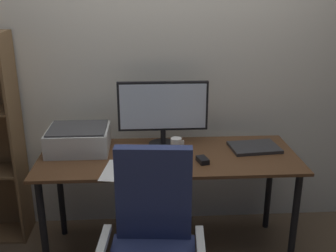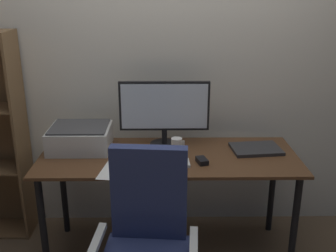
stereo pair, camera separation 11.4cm
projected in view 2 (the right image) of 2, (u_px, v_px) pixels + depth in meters
The scene contains 10 objects.
ground_plane at pixel (169, 251), 2.83m from camera, with size 12.00×12.00×0.00m, color brown.
back_wall at pixel (168, 57), 2.87m from camera, with size 6.40×0.10×2.60m, color silver.
desk at pixel (169, 167), 2.61m from camera, with size 1.68×0.65×0.74m.
monitor at pixel (164, 109), 2.67m from camera, with size 0.61×0.20×0.45m.
keyboard at pixel (166, 163), 2.44m from camera, with size 0.29×0.11×0.02m, color silver.
mouse at pixel (202, 161), 2.46m from camera, with size 0.06×0.10×0.03m, color black.
coffee_mug at pixel (177, 146), 2.61m from camera, with size 0.09×0.07×0.10m.
laptop at pixel (256, 149), 2.66m from camera, with size 0.32×0.23×0.02m, color #2D2D30.
printer at pixel (80, 137), 2.67m from camera, with size 0.40×0.34×0.16m.
paper_sheet at pixel (120, 169), 2.38m from camera, with size 0.21×0.30×0.00m, color white.
Camera 2 is at (-0.03, -2.38, 1.77)m, focal length 42.51 mm.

